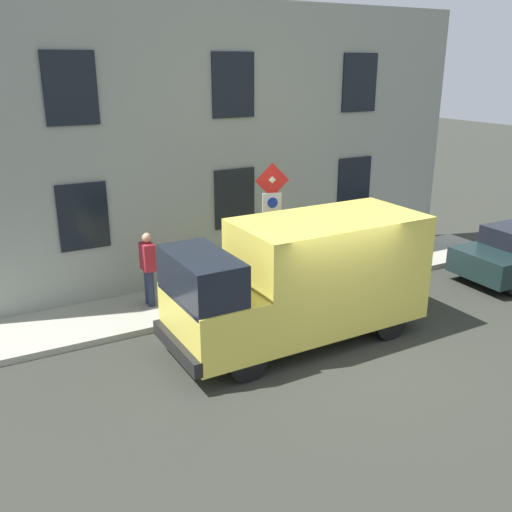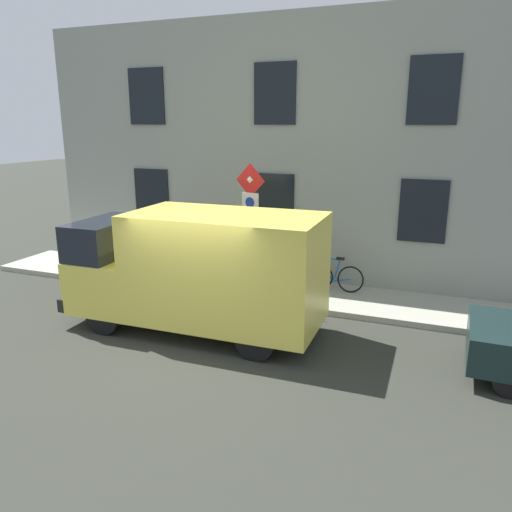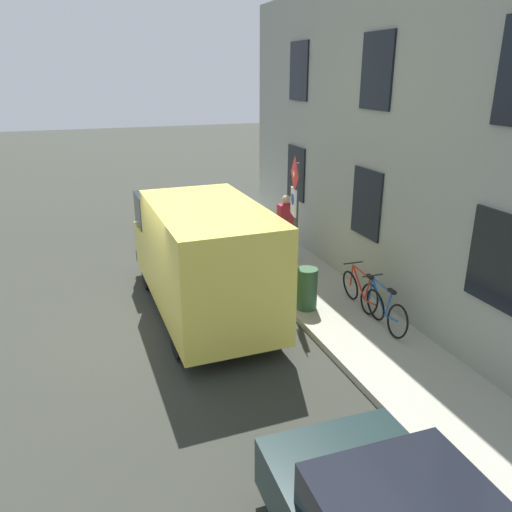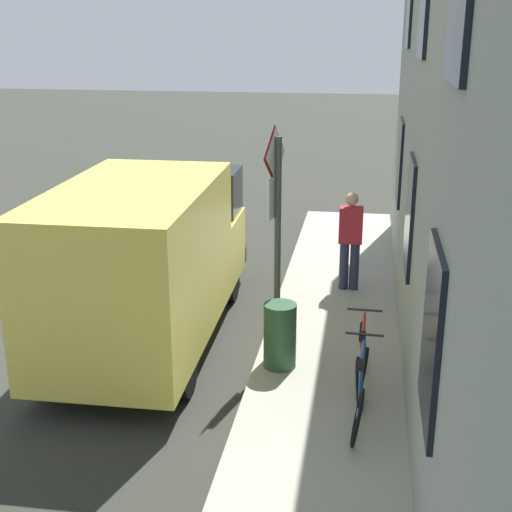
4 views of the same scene
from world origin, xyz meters
The scene contains 9 objects.
ground_plane centered at (0.00, 0.00, 0.00)m, with size 80.00×80.00×0.00m, color #2F312A.
sidewalk_slab centered at (3.22, 0.00, 0.07)m, with size 1.99×15.64×0.14m, color #A3A292.
building_facade centered at (4.56, 0.00, 3.41)m, with size 0.75×13.64×6.82m.
sign_post_stacked centered at (2.44, -0.05, 2.21)m, with size 0.20×0.55×3.07m.
delivery_van centered at (0.53, 0.32, 1.33)m, with size 2.08×5.36×2.50m.
bicycle_blue centered at (3.67, -1.69, 0.51)m, with size 0.46×1.71×0.89m.
bicycle_red centered at (3.67, -0.92, 0.51)m, with size 0.46×1.71×0.89m.
pedestrian centered at (3.39, 2.60, 1.07)m, with size 0.40×0.27×1.72m.
litter_bin centered at (2.57, -0.49, 0.59)m, with size 0.44×0.44×0.90m, color #2D5133.
Camera 1 is at (-8.35, 6.24, 5.40)m, focal length 39.95 mm.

